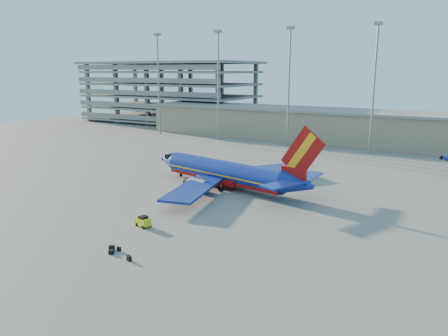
% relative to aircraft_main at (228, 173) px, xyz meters
% --- Properties ---
extents(ground, '(220.00, 220.00, 0.00)m').
position_rel_aircraft_main_xyz_m(ground, '(-1.85, -4.20, -2.40)').
color(ground, slate).
rests_on(ground, ground).
extents(terminal_building, '(122.00, 16.00, 8.50)m').
position_rel_aircraft_main_xyz_m(terminal_building, '(8.15, 53.80, 1.91)').
color(terminal_building, gray).
rests_on(terminal_building, ground).
extents(parking_garage, '(62.00, 32.00, 21.40)m').
position_rel_aircraft_main_xyz_m(parking_garage, '(-63.85, 69.85, 9.33)').
color(parking_garage, slate).
rests_on(parking_garage, ground).
extents(light_mast_row, '(101.60, 1.60, 28.65)m').
position_rel_aircraft_main_xyz_m(light_mast_row, '(3.15, 41.80, 15.15)').
color(light_mast_row, gray).
rests_on(light_mast_row, ground).
extents(aircraft_main, '(32.92, 31.35, 11.26)m').
position_rel_aircraft_main_xyz_m(aircraft_main, '(0.00, 0.00, 0.00)').
color(aircraft_main, navy).
rests_on(aircraft_main, ground).
extents(baggage_tug, '(2.11, 1.61, 1.34)m').
position_rel_aircraft_main_xyz_m(baggage_tug, '(-0.03, -20.81, -1.70)').
color(baggage_tug, yellow).
rests_on(baggage_tug, ground).
extents(luggage_pile, '(4.06, 1.73, 0.54)m').
position_rel_aircraft_main_xyz_m(luggage_pile, '(2.92, -28.37, -2.16)').
color(luggage_pile, black).
rests_on(luggage_pile, ground).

